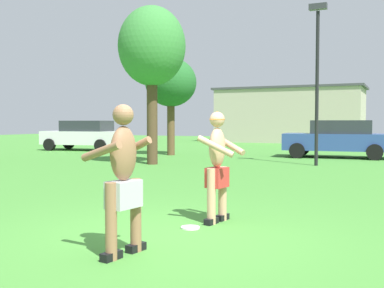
# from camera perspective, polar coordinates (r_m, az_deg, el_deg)

# --- Properties ---
(ground_plane) EXTENTS (80.00, 80.00, 0.00)m
(ground_plane) POSITION_cam_1_polar(r_m,az_deg,el_deg) (6.20, -2.65, -11.40)
(ground_plane) COLOR #428433
(player_with_cap) EXTENTS (0.62, 0.65, 1.67)m
(player_with_cap) POSITION_cam_1_polar(r_m,az_deg,el_deg) (6.97, 3.15, -2.21)
(player_with_cap) COLOR black
(player_with_cap) RESTS_ON ground_plane
(player_in_gray) EXTENTS (0.66, 0.68, 1.71)m
(player_in_gray) POSITION_cam_1_polar(r_m,az_deg,el_deg) (5.29, -8.46, -3.87)
(player_in_gray) COLOR black
(player_in_gray) RESTS_ON ground_plane
(frisbee) EXTENTS (0.27, 0.27, 0.03)m
(frisbee) POSITION_cam_1_polar(r_m,az_deg,el_deg) (6.69, -0.22, -10.22)
(frisbee) COLOR white
(frisbee) RESTS_ON ground_plane
(car_white_mid_lot) EXTENTS (4.48, 2.43, 1.58)m
(car_white_mid_lot) POSITION_cam_1_polar(r_m,az_deg,el_deg) (25.38, -13.06, 1.10)
(car_white_mid_lot) COLOR white
(car_white_mid_lot) RESTS_ON ground_plane
(car_blue_far_end) EXTENTS (4.43, 2.30, 1.58)m
(car_blue_far_end) POSITION_cam_1_polar(r_m,az_deg,el_deg) (20.55, 17.42, 0.68)
(car_blue_far_end) COLOR #2D478C
(car_blue_far_end) RESTS_ON ground_plane
(lamp_post) EXTENTS (0.60, 0.24, 5.55)m
(lamp_post) POSITION_cam_1_polar(r_m,az_deg,el_deg) (16.72, 15.13, 9.17)
(lamp_post) COLOR black
(lamp_post) RESTS_ON ground_plane
(outbuilding_behind_lot) EXTENTS (10.78, 5.05, 4.06)m
(outbuilding_behind_lot) POSITION_cam_1_polar(r_m,az_deg,el_deg) (35.59, 11.93, 3.51)
(outbuilding_behind_lot) COLOR #B2A893
(outbuilding_behind_lot) RESTS_ON ground_plane
(tree_right_field) EXTENTS (2.33, 2.33, 4.41)m
(tree_right_field) POSITION_cam_1_polar(r_m,az_deg,el_deg) (21.23, -2.62, 7.44)
(tree_right_field) COLOR brown
(tree_right_field) RESTS_ON ground_plane
(tree_behind_players) EXTENTS (2.39, 2.39, 5.61)m
(tree_behind_players) POSITION_cam_1_polar(r_m,az_deg,el_deg) (16.82, -4.95, 11.65)
(tree_behind_players) COLOR #4C3823
(tree_behind_players) RESTS_ON ground_plane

